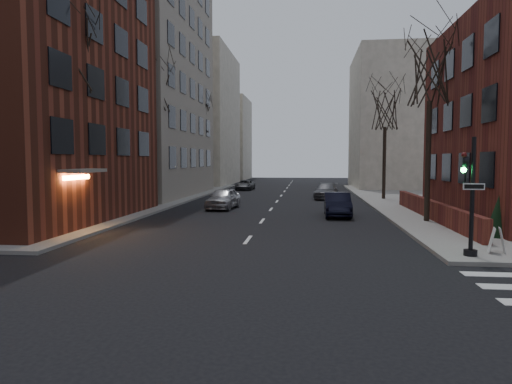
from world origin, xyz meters
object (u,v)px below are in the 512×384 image
streetlamp_far (210,152)px  car_lane_gray (326,191)px  tree_left_b (154,85)px  car_lane_far (245,185)px  car_lane_silver (223,198)px  streetlamp_near (144,147)px  tree_right_b (385,109)px  tree_right_a (430,70)px  tree_left_c (200,115)px  traffic_signal (470,204)px  evergreen_shrub (498,216)px  sandwich_board (497,240)px  tree_left_a (70,53)px  parked_sedan (337,204)px

streetlamp_far → car_lane_gray: size_ratio=1.36×
streetlamp_far → car_lane_gray: bearing=-36.0°
tree_left_b → streetlamp_far: 16.68m
car_lane_far → car_lane_silver: bearing=-85.3°
streetlamp_near → car_lane_silver: size_ratio=1.48×
streetlamp_far → car_lane_silver: streetlamp_far is taller
tree_right_b → tree_right_a: bearing=-90.0°
tree_left_c → streetlamp_far: tree_left_c is taller
car_lane_gray → streetlamp_near: bearing=-130.8°
tree_left_c → car_lane_silver: (5.49, -16.02, -7.31)m
traffic_signal → tree_right_a: size_ratio=0.41×
car_lane_silver → evergreen_shrub: 17.56m
car_lane_gray → evergreen_shrub: (6.39, -19.92, 0.36)m
traffic_signal → tree_left_b: 24.87m
tree_left_c → sandwich_board: tree_left_c is taller
traffic_signal → tree_left_b: size_ratio=0.37×
evergreen_shrub → tree_left_b: bearing=146.3°
streetlamp_far → car_lane_far: bearing=27.2°
tree_right_a → car_lane_silver: size_ratio=2.29×
streetlamp_far → streetlamp_near: bearing=-90.0°
tree_left_a → tree_left_c: tree_left_a is taller
streetlamp_far → parked_sedan: bearing=-59.7°
traffic_signal → sandwich_board: bearing=27.4°
tree_left_b → tree_left_a: bearing=-90.0°
tree_left_b → car_lane_far: size_ratio=2.70×
tree_right_b → streetlamp_far: 20.01m
parked_sedan → car_lane_gray: 12.39m
streetlamp_far → tree_left_c: bearing=-106.7°
tree_left_c → tree_right_a: (17.60, -22.00, 0.00)m
tree_right_b → car_lane_far: tree_right_b is taller
tree_right_a → tree_right_b: (0.00, 14.00, -0.44)m
car_lane_silver → tree_left_c: bearing=114.0°
car_lane_silver → tree_right_a: bearing=-21.2°
streetlamp_far → car_lane_silver: bearing=-74.8°
parked_sedan → sandwich_board: (4.78, -11.09, -0.11)m
tree_right_b → parked_sedan: bearing=-111.7°
tree_right_b → parked_sedan: 14.01m
tree_left_a → car_lane_silver: 13.78m
tree_right_a → streetlamp_near: tree_right_a is taller
tree_left_b → tree_right_a: bearing=-24.4°
tree_left_c → tree_right_a: same height
tree_right_b → streetlamp_near: (-17.00, -10.00, -3.35)m
car_lane_gray → parked_sedan: bearing=-81.9°
car_lane_far → sandwich_board: 36.90m
tree_left_c → tree_left_a: bearing=-90.0°
streetlamp_near → parked_sedan: size_ratio=1.46×
traffic_signal → streetlamp_far: streetlamp_far is taller
tree_left_c → streetlamp_far: size_ratio=1.55×
evergreen_shrub → car_lane_silver: bearing=141.8°
car_lane_silver → car_lane_gray: car_lane_silver is taller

